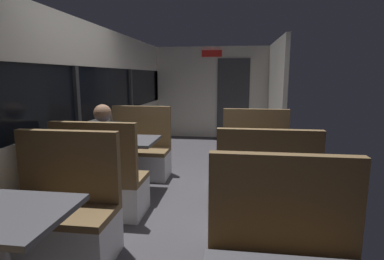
{
  "coord_description": "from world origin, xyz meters",
  "views": [
    {
      "loc": [
        0.57,
        -3.72,
        1.58
      ],
      "look_at": [
        -0.06,
        0.89,
        0.75
      ],
      "focal_mm": 28.82,
      "sensor_mm": 36.0,
      "label": 1
    }
  ],
  "objects_px": {
    "coffee_cup_primary": "(109,138)",
    "dining_table_rear_aisle": "(260,155)",
    "dining_table_mid_window": "(123,146)",
    "seated_passenger": "(104,167)",
    "bench_mid_window_facing_entry": "(139,156)",
    "bench_rear_aisle_facing_entry": "(255,163)",
    "bench_near_window_facing_entry": "(62,221)",
    "bench_mid_window_facing_end": "(102,187)",
    "bench_rear_aisle_facing_end": "(265,202)"
  },
  "relations": [
    {
      "from": "dining_table_mid_window",
      "to": "coffee_cup_primary",
      "type": "bearing_deg",
      "value": -133.72
    },
    {
      "from": "bench_mid_window_facing_end",
      "to": "bench_rear_aisle_facing_end",
      "type": "height_order",
      "value": "same"
    },
    {
      "from": "seated_passenger",
      "to": "coffee_cup_primary",
      "type": "xyz_separation_m",
      "value": [
        -0.13,
        0.49,
        0.25
      ]
    },
    {
      "from": "dining_table_rear_aisle",
      "to": "seated_passenger",
      "type": "xyz_separation_m",
      "value": [
        -1.79,
        -0.43,
        -0.1
      ]
    },
    {
      "from": "seated_passenger",
      "to": "coffee_cup_primary",
      "type": "height_order",
      "value": "seated_passenger"
    },
    {
      "from": "bench_near_window_facing_entry",
      "to": "dining_table_mid_window",
      "type": "height_order",
      "value": "bench_near_window_facing_entry"
    },
    {
      "from": "bench_near_window_facing_entry",
      "to": "dining_table_mid_window",
      "type": "distance_m",
      "value": 1.57
    },
    {
      "from": "dining_table_mid_window",
      "to": "coffee_cup_primary",
      "type": "height_order",
      "value": "coffee_cup_primary"
    },
    {
      "from": "bench_near_window_facing_entry",
      "to": "bench_rear_aisle_facing_end",
      "type": "distance_m",
      "value": 1.9
    },
    {
      "from": "bench_mid_window_facing_entry",
      "to": "bench_mid_window_facing_end",
      "type": "bearing_deg",
      "value": -90.0
    },
    {
      "from": "dining_table_mid_window",
      "to": "bench_rear_aisle_facing_end",
      "type": "relative_size",
      "value": 0.82
    },
    {
      "from": "bench_mid_window_facing_end",
      "to": "seated_passenger",
      "type": "bearing_deg",
      "value": 90.0
    },
    {
      "from": "coffee_cup_primary",
      "to": "dining_table_rear_aisle",
      "type": "bearing_deg",
      "value": -1.87
    },
    {
      "from": "bench_rear_aisle_facing_end",
      "to": "bench_rear_aisle_facing_entry",
      "type": "bearing_deg",
      "value": 90.0
    },
    {
      "from": "bench_near_window_facing_entry",
      "to": "dining_table_mid_window",
      "type": "bearing_deg",
      "value": 90.0
    },
    {
      "from": "bench_mid_window_facing_entry",
      "to": "seated_passenger",
      "type": "height_order",
      "value": "seated_passenger"
    },
    {
      "from": "bench_mid_window_facing_entry",
      "to": "dining_table_rear_aisle",
      "type": "relative_size",
      "value": 1.22
    },
    {
      "from": "dining_table_rear_aisle",
      "to": "seated_passenger",
      "type": "height_order",
      "value": "seated_passenger"
    },
    {
      "from": "bench_rear_aisle_facing_end",
      "to": "bench_near_window_facing_entry",
      "type": "bearing_deg",
      "value": -160.26
    },
    {
      "from": "dining_table_rear_aisle",
      "to": "dining_table_mid_window",
      "type": "bearing_deg",
      "value": 173.62
    },
    {
      "from": "coffee_cup_primary",
      "to": "seated_passenger",
      "type": "bearing_deg",
      "value": -75.0
    },
    {
      "from": "dining_table_rear_aisle",
      "to": "bench_rear_aisle_facing_entry",
      "type": "height_order",
      "value": "bench_rear_aisle_facing_entry"
    },
    {
      "from": "bench_rear_aisle_facing_entry",
      "to": "seated_passenger",
      "type": "relative_size",
      "value": 0.87
    },
    {
      "from": "coffee_cup_primary",
      "to": "dining_table_mid_window",
      "type": "bearing_deg",
      "value": 46.28
    },
    {
      "from": "dining_table_mid_window",
      "to": "bench_mid_window_facing_entry",
      "type": "relative_size",
      "value": 0.82
    },
    {
      "from": "bench_rear_aisle_facing_end",
      "to": "bench_rear_aisle_facing_entry",
      "type": "relative_size",
      "value": 1.0
    },
    {
      "from": "bench_near_window_facing_entry",
      "to": "dining_table_rear_aisle",
      "type": "xyz_separation_m",
      "value": [
        1.79,
        1.34,
        0.31
      ]
    },
    {
      "from": "dining_table_mid_window",
      "to": "bench_mid_window_facing_entry",
      "type": "bearing_deg",
      "value": 90.0
    },
    {
      "from": "bench_mid_window_facing_end",
      "to": "bench_rear_aisle_facing_end",
      "type": "xyz_separation_m",
      "value": [
        1.79,
        -0.2,
        0.0
      ]
    },
    {
      "from": "dining_table_rear_aisle",
      "to": "bench_mid_window_facing_end",
      "type": "bearing_deg",
      "value": -164.41
    },
    {
      "from": "bench_mid_window_facing_end",
      "to": "bench_rear_aisle_facing_end",
      "type": "relative_size",
      "value": 1.0
    },
    {
      "from": "dining_table_mid_window",
      "to": "coffee_cup_primary",
      "type": "distance_m",
      "value": 0.24
    },
    {
      "from": "bench_near_window_facing_entry",
      "to": "bench_mid_window_facing_entry",
      "type": "distance_m",
      "value": 2.24
    },
    {
      "from": "seated_passenger",
      "to": "coffee_cup_primary",
      "type": "distance_m",
      "value": 0.56
    },
    {
      "from": "bench_near_window_facing_entry",
      "to": "coffee_cup_primary",
      "type": "xyz_separation_m",
      "value": [
        -0.13,
        1.4,
        0.46
      ]
    },
    {
      "from": "bench_mid_window_facing_entry",
      "to": "bench_near_window_facing_entry",
      "type": "bearing_deg",
      "value": -90.0
    },
    {
      "from": "bench_rear_aisle_facing_end",
      "to": "seated_passenger",
      "type": "distance_m",
      "value": 1.82
    },
    {
      "from": "bench_mid_window_facing_entry",
      "to": "seated_passenger",
      "type": "bearing_deg",
      "value": -90.0
    },
    {
      "from": "bench_near_window_facing_entry",
      "to": "bench_mid_window_facing_entry",
      "type": "height_order",
      "value": "same"
    },
    {
      "from": "dining_table_mid_window",
      "to": "bench_rear_aisle_facing_end",
      "type": "bearing_deg",
      "value": -26.68
    },
    {
      "from": "bench_rear_aisle_facing_end",
      "to": "coffee_cup_primary",
      "type": "distance_m",
      "value": 2.12
    },
    {
      "from": "dining_table_mid_window",
      "to": "seated_passenger",
      "type": "height_order",
      "value": "seated_passenger"
    },
    {
      "from": "dining_table_rear_aisle",
      "to": "bench_rear_aisle_facing_entry",
      "type": "relative_size",
      "value": 0.82
    },
    {
      "from": "bench_mid_window_facing_end",
      "to": "coffee_cup_primary",
      "type": "distance_m",
      "value": 0.74
    },
    {
      "from": "dining_table_rear_aisle",
      "to": "bench_rear_aisle_facing_end",
      "type": "xyz_separation_m",
      "value": [
        0.0,
        -0.7,
        -0.31
      ]
    },
    {
      "from": "coffee_cup_primary",
      "to": "bench_mid_window_facing_entry",
      "type": "bearing_deg",
      "value": 81.09
    },
    {
      "from": "bench_mid_window_facing_end",
      "to": "bench_rear_aisle_facing_entry",
      "type": "height_order",
      "value": "same"
    },
    {
      "from": "bench_mid_window_facing_end",
      "to": "bench_rear_aisle_facing_entry",
      "type": "distance_m",
      "value": 2.15
    },
    {
      "from": "bench_rear_aisle_facing_entry",
      "to": "coffee_cup_primary",
      "type": "height_order",
      "value": "bench_rear_aisle_facing_entry"
    },
    {
      "from": "bench_rear_aisle_facing_entry",
      "to": "coffee_cup_primary",
      "type": "bearing_deg",
      "value": -161.67
    }
  ]
}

